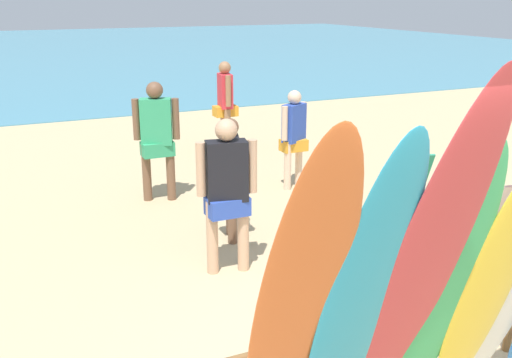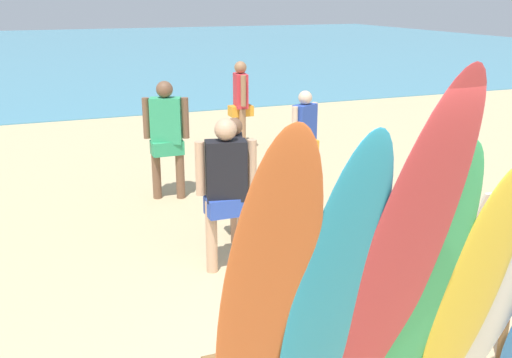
# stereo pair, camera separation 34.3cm
# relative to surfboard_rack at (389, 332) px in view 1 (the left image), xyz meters

# --- Properties ---
(ground) EXTENTS (60.00, 60.00, 0.00)m
(ground) POSITION_rel_surfboard_rack_xyz_m (0.00, 14.00, -0.50)
(ground) COLOR tan
(ocean_water) EXTENTS (60.00, 40.00, 0.02)m
(ocean_water) POSITION_rel_surfboard_rack_xyz_m (0.00, 31.46, -0.49)
(ocean_water) COLOR teal
(ocean_water) RESTS_ON ground
(surfboard_rack) EXTENTS (2.63, 0.07, 0.64)m
(surfboard_rack) POSITION_rel_surfboard_rack_xyz_m (0.00, 0.00, 0.00)
(surfboard_rack) COLOR brown
(surfboard_rack) RESTS_ON ground
(surfboard_orange_0) EXTENTS (0.60, 0.97, 2.41)m
(surfboard_orange_0) POSITION_rel_surfboard_rack_xyz_m (-1.12, -0.59, 0.71)
(surfboard_orange_0) COLOR orange
(surfboard_orange_0) RESTS_ON ground
(surfboard_teal_1) EXTENTS (0.57, 0.85, 2.34)m
(surfboard_teal_1) POSITION_rel_surfboard_rack_xyz_m (-0.73, -0.60, 0.67)
(surfboard_teal_1) COLOR #289EC6
(surfboard_teal_1) RESTS_ON ground
(surfboard_red_2) EXTENTS (0.60, 1.01, 2.63)m
(surfboard_red_2) POSITION_rel_surfboard_rack_xyz_m (-0.32, -0.63, 0.82)
(surfboard_red_2) COLOR #D13D42
(surfboard_red_2) RESTS_ON ground
(surfboard_green_3) EXTENTS (0.50, 0.70, 2.19)m
(surfboard_green_3) POSITION_rel_surfboard_rack_xyz_m (-0.02, -0.51, 0.60)
(surfboard_green_3) COLOR #38B266
(surfboard_green_3) RESTS_ON ground
(surfboard_yellow_4) EXTENTS (0.50, 0.65, 2.01)m
(surfboard_yellow_4) POSITION_rel_surfboard_rack_xyz_m (0.37, -0.51, 0.51)
(surfboard_yellow_4) COLOR yellow
(surfboard_yellow_4) RESTS_ON ground
(beachgoer_near_rack) EXTENTS (0.53, 0.35, 1.53)m
(beachgoer_near_rack) POSITION_rel_surfboard_rack_xyz_m (1.70, 4.74, 0.38)
(beachgoer_near_rack) COLOR beige
(beachgoer_near_rack) RESTS_ON ground
(beachgoer_by_water) EXTENTS (0.39, 0.55, 1.52)m
(beachgoer_by_water) POSITION_rel_surfboard_rack_xyz_m (0.05, 3.24, 0.38)
(beachgoer_by_water) COLOR brown
(beachgoer_by_water) RESTS_ON ground
(beachgoer_strolling) EXTENTS (0.44, 0.64, 1.70)m
(beachgoer_strolling) POSITION_rel_surfboard_rack_xyz_m (1.63, 7.41, 0.48)
(beachgoer_strolling) COLOR #9E704C
(beachgoer_strolling) RESTS_ON ground
(beachgoer_photographing) EXTENTS (0.63, 0.36, 1.74)m
(beachgoer_photographing) POSITION_rel_surfboard_rack_xyz_m (-0.37, 5.03, 0.51)
(beachgoer_photographing) COLOR brown
(beachgoer_photographing) RESTS_ON ground
(beachgoer_midbeach) EXTENTS (0.63, 0.30, 1.70)m
(beachgoer_midbeach) POSITION_rel_surfboard_rack_xyz_m (-0.33, 2.40, 0.48)
(beachgoer_midbeach) COLOR tan
(beachgoer_midbeach) RESTS_ON ground
(beach_chair_red) EXTENTS (0.57, 0.74, 0.82)m
(beach_chair_red) POSITION_rel_surfboard_rack_xyz_m (2.64, 1.51, -0.07)
(beach_chair_red) COLOR #B7B7BC
(beach_chair_red) RESTS_ON ground
(beach_chair_blue) EXTENTS (0.70, 0.83, 0.81)m
(beach_chair_blue) POSITION_rel_surfboard_rack_xyz_m (2.76, 3.08, -0.07)
(beach_chair_blue) COLOR #B7B7BC
(beach_chair_blue) RESTS_ON ground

